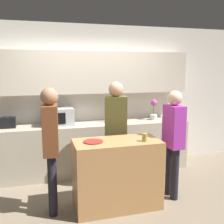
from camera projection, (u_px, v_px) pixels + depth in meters
ground_plane at (112, 209)px, 3.57m from camera, size 14.00×14.00×0.00m
back_wall at (88, 88)px, 4.90m from camera, size 6.40×0.40×2.70m
back_counter at (92, 148)px, 4.82m from camera, size 3.60×0.62×0.91m
kitchen_island at (117, 174)px, 3.59m from camera, size 1.16×0.56×0.94m
microwave at (58, 117)px, 4.58m from camera, size 0.52×0.39×0.30m
toaster at (8, 123)px, 4.37m from camera, size 0.26×0.16×0.18m
potted_plant at (154, 110)px, 5.05m from camera, size 0.14×0.14×0.40m
bottle_0 at (110, 116)px, 4.80m from camera, size 0.06×0.06×0.33m
bottle_1 at (116, 116)px, 4.84m from camera, size 0.08×0.08×0.29m
bottle_2 at (121, 116)px, 4.89m from camera, size 0.07×0.07×0.25m
plate_on_island at (93, 142)px, 3.44m from camera, size 0.26×0.26×0.01m
cup_0 at (145, 137)px, 3.47m from camera, size 0.07×0.07×0.11m
person_left at (51, 140)px, 3.34m from camera, size 0.22×0.35×1.66m
person_center at (116, 126)px, 4.05m from camera, size 0.38×0.27×1.70m
person_right at (173, 136)px, 3.77m from camera, size 0.21×0.35×1.59m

